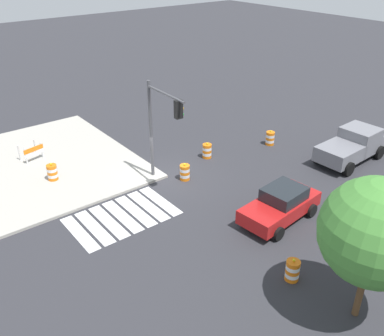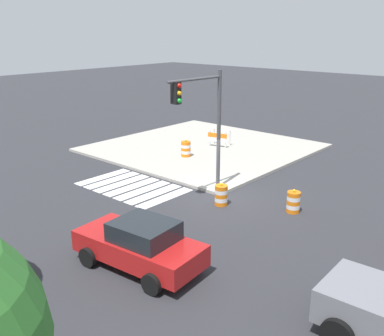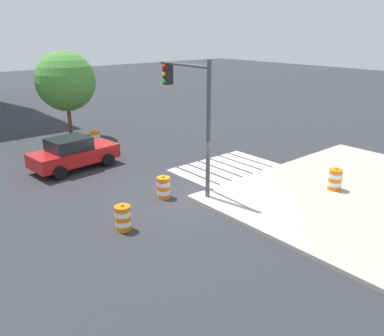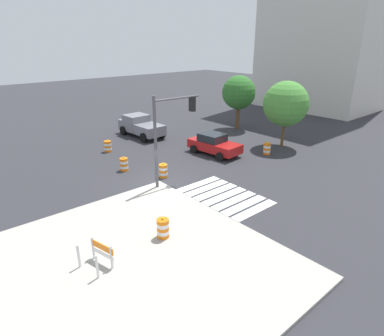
{
  "view_description": "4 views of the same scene",
  "coord_description": "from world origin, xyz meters",
  "px_view_note": "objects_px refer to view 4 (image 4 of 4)",
  "views": [
    {
      "loc": [
        11.93,
        17.47,
        11.89
      ],
      "look_at": [
        0.08,
        2.35,
        1.63
      ],
      "focal_mm": 39.68,
      "sensor_mm": 36.0,
      "label": 1
    },
    {
      "loc": [
        -11.53,
        15.13,
        7.38
      ],
      "look_at": [
        0.44,
        1.45,
        1.63
      ],
      "focal_mm": 41.42,
      "sensor_mm": 36.0,
      "label": 2
    },
    {
      "loc": [
        -9.59,
        -11.64,
        6.69
      ],
      "look_at": [
        0.75,
        0.57,
        1.04
      ],
      "focal_mm": 36.86,
      "sensor_mm": 36.0,
      "label": 3
    },
    {
      "loc": [
        15.92,
        -10.95,
        8.55
      ],
      "look_at": [
        0.74,
        2.08,
        0.73
      ],
      "focal_mm": 30.83,
      "sensor_mm": 36.0,
      "label": 4
    }
  ],
  "objects_px": {
    "traffic_barrel_crosswalk_end": "(163,171)",
    "traffic_barrel_median_far": "(267,149)",
    "traffic_barrel_on_sidewalk": "(163,228)",
    "street_tree_streetside_near": "(286,104)",
    "sports_car": "(214,144)",
    "street_tree_streetside_mid": "(239,93)",
    "pickup_truck": "(140,126)",
    "traffic_barrel_median_near": "(124,164)",
    "traffic_light_pole": "(171,124)",
    "traffic_barrel_near_corner": "(108,146)",
    "construction_barricade": "(99,253)"
  },
  "relations": [
    {
      "from": "traffic_barrel_crosswalk_end",
      "to": "traffic_barrel_median_far",
      "type": "relative_size",
      "value": 1.0
    },
    {
      "from": "traffic_barrel_on_sidewalk",
      "to": "street_tree_streetside_near",
      "type": "relative_size",
      "value": 0.19
    },
    {
      "from": "sports_car",
      "to": "traffic_barrel_on_sidewalk",
      "type": "xyz_separation_m",
      "value": [
        7.24,
        -10.24,
        -0.21
      ]
    },
    {
      "from": "street_tree_streetside_near",
      "to": "street_tree_streetside_mid",
      "type": "height_order",
      "value": "street_tree_streetside_near"
    },
    {
      "from": "pickup_truck",
      "to": "traffic_barrel_crosswalk_end",
      "type": "relative_size",
      "value": 5.11
    },
    {
      "from": "traffic_barrel_median_near",
      "to": "street_tree_streetside_near",
      "type": "relative_size",
      "value": 0.19
    },
    {
      "from": "street_tree_streetside_mid",
      "to": "street_tree_streetside_near",
      "type": "bearing_deg",
      "value": -14.05
    },
    {
      "from": "pickup_truck",
      "to": "traffic_barrel_on_sidewalk",
      "type": "bearing_deg",
      "value": -29.01
    },
    {
      "from": "traffic_light_pole",
      "to": "street_tree_streetside_mid",
      "type": "xyz_separation_m",
      "value": [
        -6.75,
        13.53,
        -0.27
      ]
    },
    {
      "from": "traffic_barrel_crosswalk_end",
      "to": "traffic_barrel_on_sidewalk",
      "type": "height_order",
      "value": "traffic_barrel_on_sidewalk"
    },
    {
      "from": "traffic_barrel_crosswalk_end",
      "to": "traffic_barrel_median_near",
      "type": "xyz_separation_m",
      "value": [
        -2.76,
        -1.35,
        0.0
      ]
    },
    {
      "from": "traffic_barrel_near_corner",
      "to": "street_tree_streetside_near",
      "type": "height_order",
      "value": "street_tree_streetside_near"
    },
    {
      "from": "construction_barricade",
      "to": "traffic_barrel_near_corner",
      "type": "bearing_deg",
      "value": 151.55
    },
    {
      "from": "sports_car",
      "to": "pickup_truck",
      "type": "relative_size",
      "value": 0.85
    },
    {
      "from": "sports_car",
      "to": "street_tree_streetside_near",
      "type": "relative_size",
      "value": 0.81
    },
    {
      "from": "sports_car",
      "to": "pickup_truck",
      "type": "bearing_deg",
      "value": -169.38
    },
    {
      "from": "traffic_barrel_crosswalk_end",
      "to": "street_tree_streetside_mid",
      "type": "xyz_separation_m",
      "value": [
        -5.47,
        13.3,
        3.19
      ]
    },
    {
      "from": "sports_car",
      "to": "traffic_light_pole",
      "type": "relative_size",
      "value": 0.81
    },
    {
      "from": "traffic_barrel_on_sidewalk",
      "to": "traffic_barrel_median_near",
      "type": "bearing_deg",
      "value": 161.13
    },
    {
      "from": "traffic_barrel_median_far",
      "to": "construction_barricade",
      "type": "bearing_deg",
      "value": -75.02
    },
    {
      "from": "pickup_truck",
      "to": "construction_barricade",
      "type": "xyz_separation_m",
      "value": [
        15.61,
        -11.75,
        -0.25
      ]
    },
    {
      "from": "pickup_truck",
      "to": "street_tree_streetside_mid",
      "type": "relative_size",
      "value": 0.98
    },
    {
      "from": "sports_car",
      "to": "traffic_barrel_near_corner",
      "type": "distance_m",
      "value": 8.61
    },
    {
      "from": "traffic_light_pole",
      "to": "pickup_truck",
      "type": "bearing_deg",
      "value": 157.42
    },
    {
      "from": "traffic_barrel_near_corner",
      "to": "construction_barricade",
      "type": "xyz_separation_m",
      "value": [
        13.22,
        -7.16,
        0.27
      ]
    },
    {
      "from": "traffic_barrel_crosswalk_end",
      "to": "traffic_barrel_on_sidewalk",
      "type": "bearing_deg",
      "value": -36.04
    },
    {
      "from": "street_tree_streetside_near",
      "to": "traffic_barrel_on_sidewalk",
      "type": "bearing_deg",
      "value": -73.18
    },
    {
      "from": "sports_car",
      "to": "pickup_truck",
      "type": "xyz_separation_m",
      "value": [
        -8.39,
        -1.57,
        0.16
      ]
    },
    {
      "from": "construction_barricade",
      "to": "traffic_light_pole",
      "type": "height_order",
      "value": "traffic_light_pole"
    },
    {
      "from": "traffic_barrel_near_corner",
      "to": "traffic_light_pole",
      "type": "distance_m",
      "value": 9.23
    },
    {
      "from": "traffic_barrel_crosswalk_end",
      "to": "street_tree_streetside_mid",
      "type": "height_order",
      "value": "street_tree_streetside_mid"
    },
    {
      "from": "traffic_barrel_crosswalk_end",
      "to": "street_tree_streetside_mid",
      "type": "bearing_deg",
      "value": 112.35
    },
    {
      "from": "pickup_truck",
      "to": "street_tree_streetside_mid",
      "type": "height_order",
      "value": "street_tree_streetside_mid"
    },
    {
      "from": "traffic_barrel_median_far",
      "to": "traffic_light_pole",
      "type": "distance_m",
      "value": 9.9
    },
    {
      "from": "construction_barricade",
      "to": "traffic_light_pole",
      "type": "relative_size",
      "value": 0.25
    },
    {
      "from": "sports_car",
      "to": "construction_barricade",
      "type": "xyz_separation_m",
      "value": [
        7.22,
        -13.33,
        -0.09
      ]
    },
    {
      "from": "traffic_barrel_near_corner",
      "to": "sports_car",
      "type": "bearing_deg",
      "value": 45.81
    },
    {
      "from": "traffic_barrel_near_corner",
      "to": "traffic_barrel_median_near",
      "type": "xyz_separation_m",
      "value": [
        4.52,
        -1.09,
        0.0
      ]
    },
    {
      "from": "traffic_barrel_crosswalk_end",
      "to": "construction_barricade",
      "type": "relative_size",
      "value": 0.74
    },
    {
      "from": "pickup_truck",
      "to": "sports_car",
      "type": "bearing_deg",
      "value": 10.62
    },
    {
      "from": "traffic_barrel_median_near",
      "to": "traffic_barrel_median_far",
      "type": "relative_size",
      "value": 1.0
    },
    {
      "from": "traffic_barrel_crosswalk_end",
      "to": "traffic_barrel_near_corner",
      "type": "bearing_deg",
      "value": -177.95
    },
    {
      "from": "traffic_barrel_crosswalk_end",
      "to": "street_tree_streetside_near",
      "type": "height_order",
      "value": "street_tree_streetside_near"
    },
    {
      "from": "street_tree_streetside_near",
      "to": "traffic_light_pole",
      "type": "bearing_deg",
      "value": -89.23
    },
    {
      "from": "sports_car",
      "to": "traffic_light_pole",
      "type": "bearing_deg",
      "value": -67.29
    },
    {
      "from": "traffic_barrel_median_far",
      "to": "pickup_truck",
      "type": "bearing_deg",
      "value": -157.19
    },
    {
      "from": "sports_car",
      "to": "traffic_barrel_median_near",
      "type": "xyz_separation_m",
      "value": [
        -1.48,
        -7.26,
        -0.36
      ]
    },
    {
      "from": "pickup_truck",
      "to": "traffic_light_pole",
      "type": "height_order",
      "value": "traffic_light_pole"
    },
    {
      "from": "traffic_barrel_crosswalk_end",
      "to": "traffic_light_pole",
      "type": "xyz_separation_m",
      "value": [
        1.28,
        -0.22,
        3.46
      ]
    },
    {
      "from": "sports_car",
      "to": "traffic_barrel_near_corner",
      "type": "bearing_deg",
      "value": -134.19
    }
  ]
}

